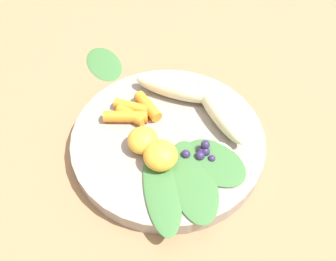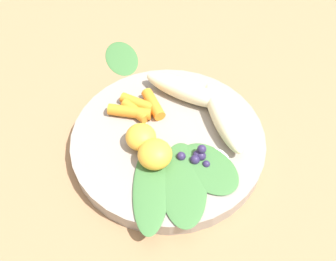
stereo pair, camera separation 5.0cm
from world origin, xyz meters
TOP-DOWN VIEW (x-y plane):
  - ground_plane at (0.00, 0.00)m, footprint 2.40×2.40m
  - bowl at (0.00, 0.00)m, footprint 0.28×0.28m
  - banana_peeled_left at (-0.06, 0.05)m, footprint 0.12×0.11m
  - banana_peeled_right at (0.01, 0.08)m, footprint 0.14×0.05m
  - orange_segment_near at (0.03, -0.03)m, footprint 0.05×0.05m
  - orange_segment_far at (-0.00, -0.04)m, footprint 0.04×0.04m
  - carrot_front at (-0.06, -0.00)m, footprint 0.05×0.02m
  - carrot_mid_left at (-0.07, -0.02)m, footprint 0.05×0.05m
  - carrot_mid_right at (-0.05, -0.03)m, footprint 0.05×0.03m
  - carrot_rear at (-0.06, -0.04)m, footprint 0.05×0.06m
  - blueberry_pile at (0.05, 0.02)m, footprint 0.04×0.04m
  - coconut_shred_patch at (0.07, 0.04)m, footprint 0.04×0.04m
  - kale_leaf_left at (0.07, -0.05)m, footprint 0.15×0.10m
  - kale_leaf_right at (0.08, -0.01)m, footprint 0.14×0.10m
  - kale_leaf_rear at (0.07, 0.03)m, footprint 0.11×0.09m
  - kale_leaf_stray at (-0.22, -0.00)m, footprint 0.10×0.07m

SIDE VIEW (x-z plane):
  - ground_plane at x=0.00m, z-range 0.00..0.00m
  - kale_leaf_stray at x=-0.22m, z-range 0.00..0.01m
  - bowl at x=0.00m, z-range 0.00..0.03m
  - coconut_shred_patch at x=0.07m, z-range 0.03..0.03m
  - kale_leaf_left at x=0.07m, z-range 0.03..0.03m
  - kale_leaf_right at x=0.08m, z-range 0.03..0.03m
  - kale_leaf_rear at x=0.07m, z-range 0.03..0.03m
  - blueberry_pile at x=0.05m, z-range 0.02..0.04m
  - carrot_mid_right at x=-0.05m, z-range 0.03..0.04m
  - carrot_mid_left at x=-0.07m, z-range 0.03..0.04m
  - carrot_rear at x=-0.06m, z-range 0.03..0.04m
  - carrot_front at x=-0.06m, z-range 0.03..0.04m
  - orange_segment_far at x=0.00m, z-range 0.03..0.06m
  - banana_peeled_left at x=-0.06m, z-range 0.03..0.06m
  - banana_peeled_right at x=0.01m, z-range 0.03..0.06m
  - orange_segment_near at x=0.03m, z-range 0.03..0.06m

